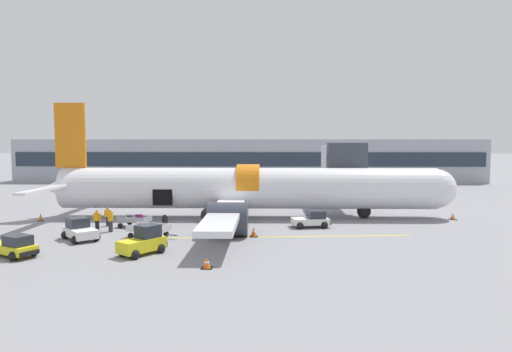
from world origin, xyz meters
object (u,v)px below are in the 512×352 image
(baggage_cart_queued, at_px, (149,231))
(ground_crew_driver, at_px, (108,216))
(baggage_cart_loading, at_px, (135,222))
(suitcase_on_tarmac_upright, at_px, (165,221))
(baggage_tug_mid, at_px, (143,242))
(baggage_tug_lead, at_px, (14,247))
(baggage_tug_spare, at_px, (80,230))
(ground_crew_loader_a, at_px, (97,220))
(airplane, at_px, (243,189))
(ground_crew_loader_b, at_px, (110,220))
(baggage_tug_rear, at_px, (312,220))

(baggage_cart_queued, height_order, ground_crew_driver, ground_crew_driver)
(baggage_cart_loading, bearing_deg, suitcase_on_tarmac_upright, 21.44)
(baggage_tug_mid, relative_size, baggage_cart_queued, 0.81)
(baggage_tug_lead, xyz_separation_m, baggage_tug_spare, (1.93, 4.80, 0.07))
(suitcase_on_tarmac_upright, bearing_deg, baggage_tug_spare, -129.96)
(ground_crew_loader_a, distance_m, suitcase_on_tarmac_upright, 5.31)
(baggage_tug_lead, relative_size, baggage_tug_mid, 1.12)
(baggage_tug_spare, height_order, baggage_cart_loading, baggage_tug_spare)
(airplane, distance_m, baggage_tug_mid, 14.76)
(baggage_cart_loading, height_order, ground_crew_driver, ground_crew_driver)
(baggage_tug_spare, relative_size, ground_crew_loader_a, 1.98)
(airplane, bearing_deg, baggage_cart_loading, -149.81)
(baggage_tug_spare, height_order, suitcase_on_tarmac_upright, baggage_tug_spare)
(ground_crew_driver, bearing_deg, baggage_tug_mid, -59.42)
(suitcase_on_tarmac_upright, bearing_deg, baggage_tug_mid, -84.89)
(baggage_cart_queued, bearing_deg, baggage_tug_mid, -79.47)
(baggage_tug_lead, xyz_separation_m, baggage_cart_loading, (4.43, 9.55, -0.13))
(baggage_cart_queued, xyz_separation_m, suitcase_on_tarmac_upright, (0.05, 4.74, -0.11))
(baggage_cart_queued, xyz_separation_m, ground_crew_driver, (-4.49, 4.27, 0.35))
(baggage_tug_lead, height_order, baggage_cart_queued, baggage_tug_lead)
(baggage_cart_loading, relative_size, baggage_cart_queued, 0.90)
(baggage_tug_lead, bearing_deg, baggage_cart_queued, 40.73)
(baggage_tug_mid, bearing_deg, baggage_cart_loading, 109.27)
(baggage_cart_queued, height_order, suitcase_on_tarmac_upright, baggage_cart_queued)
(baggage_tug_mid, bearing_deg, ground_crew_loader_b, 122.67)
(baggage_tug_lead, height_order, ground_crew_loader_a, ground_crew_loader_a)
(ground_crew_loader_b, height_order, suitcase_on_tarmac_upright, ground_crew_loader_b)
(baggage_tug_mid, bearing_deg, baggage_tug_lead, -173.86)
(airplane, distance_m, ground_crew_loader_b, 11.99)
(baggage_tug_spare, bearing_deg, ground_crew_driver, 88.19)
(ground_crew_driver, bearing_deg, baggage_cart_loading, -9.45)
(baggage_tug_lead, height_order, baggage_tug_spare, baggage_tug_spare)
(ground_crew_driver, bearing_deg, baggage_tug_lead, -101.91)
(baggage_tug_spare, xyz_separation_m, baggage_cart_loading, (2.50, 4.75, -0.20))
(baggage_cart_loading, xyz_separation_m, baggage_cart_queued, (2.15, -3.88, 0.03))
(baggage_tug_rear, bearing_deg, ground_crew_loader_b, -171.47)
(ground_crew_loader_b, bearing_deg, baggage_tug_mid, -57.33)
(airplane, relative_size, baggage_tug_spare, 11.14)
(baggage_tug_mid, distance_m, ground_crew_loader_b, 8.08)
(baggage_tug_rear, bearing_deg, baggage_cart_loading, -178.51)
(baggage_tug_spare, distance_m, ground_crew_loader_b, 3.06)
(ground_crew_loader_a, height_order, ground_crew_driver, ground_crew_loader_a)
(ground_crew_loader_a, distance_m, ground_crew_loader_b, 1.14)
(airplane, relative_size, baggage_tug_mid, 12.00)
(baggage_cart_queued, bearing_deg, ground_crew_loader_b, 150.78)
(airplane, distance_m, baggage_cart_loading, 9.95)
(ground_crew_driver, xyz_separation_m, suitcase_on_tarmac_upright, (4.54, 0.47, -0.46))
(ground_crew_loader_b, bearing_deg, baggage_tug_lead, -112.39)
(baggage_cart_queued, bearing_deg, baggage_tug_spare, -169.42)
(baggage_tug_lead, distance_m, suitcase_on_tarmac_upright, 12.35)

